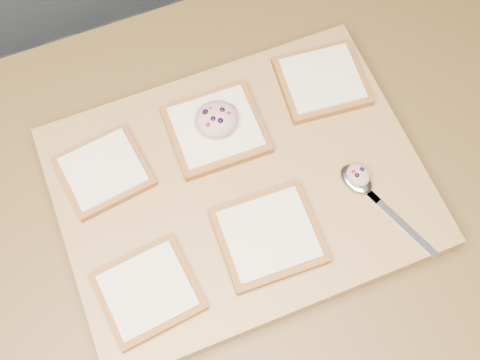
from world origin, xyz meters
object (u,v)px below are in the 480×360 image
object	(u,v)px
bread_far_center	(216,129)
tuna_salad_dollop	(217,119)
cutting_board	(240,189)
spoon	(363,186)

from	to	relation	value
bread_far_center	tuna_salad_dollop	bearing A→B (deg)	40.94
bread_far_center	tuna_salad_dollop	world-z (taller)	tuna_salad_dollop
bread_far_center	tuna_salad_dollop	xyz separation A→B (m)	(0.00, 0.00, 0.02)
cutting_board	tuna_salad_dollop	world-z (taller)	tuna_salad_dollop
tuna_salad_dollop	spoon	bearing A→B (deg)	-45.53
cutting_board	tuna_salad_dollop	xyz separation A→B (m)	(0.00, 0.09, 0.05)
spoon	bread_far_center	bearing A→B (deg)	135.49
bread_far_center	spoon	xyz separation A→B (m)	(0.15, -0.15, -0.00)
cutting_board	spoon	xyz separation A→B (m)	(0.15, -0.07, 0.02)
cutting_board	tuna_salad_dollop	bearing A→B (deg)	89.60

